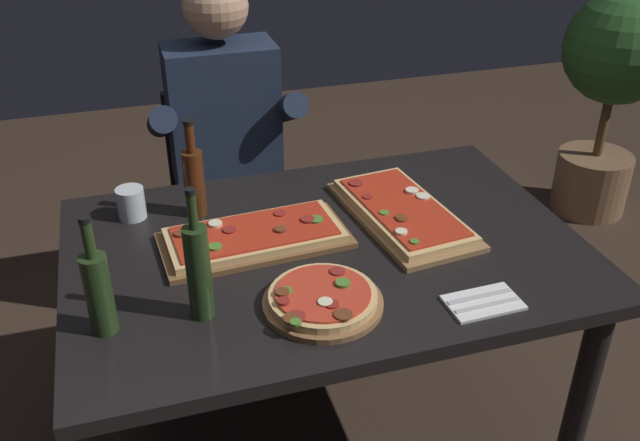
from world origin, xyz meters
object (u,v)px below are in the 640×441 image
object	(u,v)px
pizza_rectangular_left	(402,212)
potted_plant_corner	(613,81)
dining_table	(325,274)
wine_bottle_dark	(194,179)
vinegar_bottle_green	(198,269)
seated_diner	(227,144)
pizza_round_far	(323,299)
oil_bottle_amber	(98,290)
pizza_rectangular_front	(255,237)
diner_chair	(226,192)
tumbler_near_camera	(131,203)

from	to	relation	value
pizza_rectangular_left	potted_plant_corner	distance (m)	1.78
dining_table	potted_plant_corner	size ratio (longest dim) A/B	1.28
potted_plant_corner	wine_bottle_dark	bearing A→B (deg)	-159.16
pizza_rectangular_left	wine_bottle_dark	xyz separation A→B (m)	(-0.57, 0.20, 0.09)
vinegar_bottle_green	seated_diner	size ratio (longest dim) A/B	0.25
pizza_round_far	oil_bottle_amber	distance (m)	0.51
pizza_rectangular_front	pizza_rectangular_left	distance (m)	0.44
pizza_rectangular_left	vinegar_bottle_green	bearing A→B (deg)	-155.68
potted_plant_corner	seated_diner	bearing A→B (deg)	-170.27
pizza_rectangular_front	wine_bottle_dark	world-z (taller)	wine_bottle_dark
diner_chair	seated_diner	size ratio (longest dim) A/B	0.65
potted_plant_corner	oil_bottle_amber	bearing A→B (deg)	-151.69
oil_bottle_amber	diner_chair	bearing A→B (deg)	66.70
seated_diner	pizza_rectangular_left	bearing A→B (deg)	-59.04
wine_bottle_dark	oil_bottle_amber	world-z (taller)	oil_bottle_amber
diner_chair	potted_plant_corner	distance (m)	1.90
tumbler_near_camera	seated_diner	distance (m)	0.56
dining_table	wine_bottle_dark	size ratio (longest dim) A/B	4.73
pizza_rectangular_left	vinegar_bottle_green	world-z (taller)	vinegar_bottle_green
pizza_round_far	diner_chair	distance (m)	1.15
diner_chair	seated_diner	distance (m)	0.28
dining_table	pizza_rectangular_left	distance (m)	0.29
pizza_round_far	potted_plant_corner	xyz separation A→B (m)	(1.83, 1.32, -0.08)
vinegar_bottle_green	tumbler_near_camera	bearing A→B (deg)	103.69
oil_bottle_amber	tumbler_near_camera	distance (m)	0.52
dining_table	wine_bottle_dark	world-z (taller)	wine_bottle_dark
wine_bottle_dark	tumbler_near_camera	bearing A→B (deg)	169.62
dining_table	pizza_rectangular_front	world-z (taller)	pizza_rectangular_front
vinegar_bottle_green	tumbler_near_camera	size ratio (longest dim) A/B	3.62
dining_table	pizza_rectangular_front	xyz separation A→B (m)	(-0.18, 0.07, 0.12)
dining_table	potted_plant_corner	world-z (taller)	potted_plant_corner
wine_bottle_dark	seated_diner	distance (m)	0.50
tumbler_near_camera	seated_diner	world-z (taller)	seated_diner
oil_bottle_amber	vinegar_bottle_green	world-z (taller)	vinegar_bottle_green
pizza_rectangular_left	vinegar_bottle_green	xyz separation A→B (m)	(-0.63, -0.28, 0.11)
tumbler_near_camera	vinegar_bottle_green	bearing A→B (deg)	-76.31
dining_table	potted_plant_corner	xyz separation A→B (m)	(1.74, 1.06, 0.04)
tumbler_near_camera	seated_diner	size ratio (longest dim) A/B	0.07
seated_diner	diner_chair	bearing A→B (deg)	90.00
pizza_rectangular_left	vinegar_bottle_green	size ratio (longest dim) A/B	1.60
diner_chair	potted_plant_corner	xyz separation A→B (m)	(1.88, 0.20, 0.19)
pizza_rectangular_left	tumbler_near_camera	bearing A→B (deg)	162.71
wine_bottle_dark	diner_chair	size ratio (longest dim) A/B	0.34
vinegar_bottle_green	pizza_rectangular_left	bearing A→B (deg)	24.32
dining_table	vinegar_bottle_green	bearing A→B (deg)	-150.58
pizza_rectangular_left	wine_bottle_dark	size ratio (longest dim) A/B	1.82
wine_bottle_dark	tumbler_near_camera	world-z (taller)	wine_bottle_dark
pizza_rectangular_left	potted_plant_corner	world-z (taller)	potted_plant_corner
pizza_rectangular_front	pizza_round_far	size ratio (longest dim) A/B	1.81
pizza_rectangular_left	seated_diner	size ratio (longest dim) A/B	0.40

